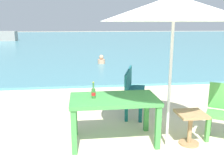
{
  "coord_description": "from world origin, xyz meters",
  "views": [
    {
      "loc": [
        -0.84,
        -2.27,
        1.91
      ],
      "look_at": [
        -0.17,
        3.0,
        0.6
      ],
      "focal_mm": 39.41,
      "sensor_mm": 36.0,
      "label": 1
    }
  ],
  "objects": [
    {
      "name": "sea_water",
      "position": [
        0.0,
        30.0,
        0.04
      ],
      "size": [
        120.0,
        50.0,
        0.08
      ],
      "primitive_type": "cube",
      "color": "teal",
      "rests_on": "ground_plane"
    },
    {
      "name": "patio_umbrella",
      "position": [
        0.49,
        1.2,
        2.12
      ],
      "size": [
        2.1,
        2.1,
        2.3
      ],
      "color": "silver",
      "rests_on": "ground_plane"
    },
    {
      "name": "side_table_wood",
      "position": [
        0.87,
        1.2,
        0.35
      ],
      "size": [
        0.44,
        0.44,
        0.54
      ],
      "color": "#9E7A51",
      "rests_on": "ground_plane"
    },
    {
      "name": "picnic_table_green",
      "position": [
        -0.33,
        1.46,
        0.65
      ],
      "size": [
        1.4,
        0.8,
        0.76
      ],
      "color": "#3D8C42",
      "rests_on": "ground_plane"
    },
    {
      "name": "bench_teal_center",
      "position": [
        0.25,
        2.78,
        0.54
      ],
      "size": [
        0.69,
        1.25,
        0.95
      ],
      "color": "#196066",
      "rests_on": "ground_plane"
    },
    {
      "name": "swimmer_person",
      "position": [
        0.11,
        9.14,
        0.24
      ],
      "size": [
        0.34,
        0.34,
        0.41
      ],
      "color": "tan",
      "rests_on": "sea_water"
    },
    {
      "name": "beer_bottle_amber",
      "position": [
        -0.66,
        1.47,
        0.85
      ],
      "size": [
        0.07,
        0.07,
        0.26
      ],
      "color": "#2D662D",
      "rests_on": "picnic_table_green"
    }
  ]
}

